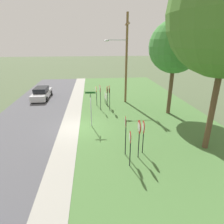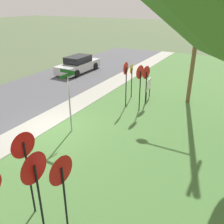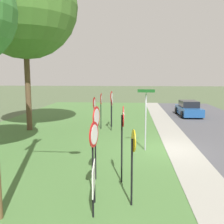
{
  "view_description": "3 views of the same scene",
  "coord_description": "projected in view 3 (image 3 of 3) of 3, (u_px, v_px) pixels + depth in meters",
  "views": [
    {
      "loc": [
        14.23,
        1.12,
        6.71
      ],
      "look_at": [
        1.04,
        2.58,
        1.71
      ],
      "focal_mm": 30.21,
      "sensor_mm": 36.0,
      "label": 1
    },
    {
      "loc": [
        7.87,
        7.6,
        5.65
      ],
      "look_at": [
        0.18,
        3.43,
        1.71
      ],
      "focal_mm": 39.3,
      "sensor_mm": 36.0,
      "label": 2
    },
    {
      "loc": [
        -12.51,
        1.62,
        3.64
      ],
      "look_at": [
        0.24,
        2.67,
        1.83
      ],
      "focal_mm": 41.28,
      "sensor_mm": 36.0,
      "label": 3
    }
  ],
  "objects": [
    {
      "name": "ground_plane",
      "position": [
        165.0,
        150.0,
        12.72
      ],
      "size": [
        160.0,
        160.0,
        0.0
      ],
      "primitive_type": "plane",
      "color": "#4C5B3D"
    },
    {
      "name": "sidewalk_strip",
      "position": [
        182.0,
        150.0,
        12.65
      ],
      "size": [
        44.0,
        1.6,
        0.06
      ],
      "primitive_type": "cube",
      "color": "#99968C",
      "rests_on": "ground_plane"
    },
    {
      "name": "grass_median",
      "position": [
        47.0,
        147.0,
        13.21
      ],
      "size": [
        44.0,
        12.0,
        0.04
      ],
      "primitive_type": "cube",
      "color": "#477038",
      "rests_on": "ground_plane"
    },
    {
      "name": "stop_sign_near_left",
      "position": [
        94.0,
        143.0,
        7.57
      ],
      "size": [
        0.75,
        0.16,
        2.27
      ],
      "rotation": [
        0.0,
        0.0,
        -0.18
      ],
      "color": "black",
      "rests_on": "grass_median"
    },
    {
      "name": "stop_sign_near_right",
      "position": [
        123.0,
        128.0,
        8.51
      ],
      "size": [
        0.69,
        0.11,
        2.61
      ],
      "rotation": [
        0.0,
        0.0,
        0.07
      ],
      "color": "black",
      "rests_on": "grass_median"
    },
    {
      "name": "stop_sign_far_left",
      "position": [
        133.0,
        152.0,
        7.0
      ],
      "size": [
        0.61,
        0.13,
        2.16
      ],
      "rotation": [
        0.0,
        0.0,
        0.17
      ],
      "color": "black",
      "rests_on": "grass_median"
    },
    {
      "name": "stop_sign_far_center",
      "position": [
        96.0,
        127.0,
        8.75
      ],
      "size": [
        0.72,
        0.14,
        2.58
      ],
      "rotation": [
        0.0,
        0.0,
        -0.16
      ],
      "color": "black",
      "rests_on": "grass_median"
    },
    {
      "name": "yield_sign_near_left",
      "position": [
        101.0,
        102.0,
        17.33
      ],
      "size": [
        0.82,
        0.1,
        2.47
      ],
      "rotation": [
        0.0,
        0.0,
        -0.02
      ],
      "color": "black",
      "rests_on": "grass_median"
    },
    {
      "name": "yield_sign_near_right",
      "position": [
        95.0,
        106.0,
        16.92
      ],
      "size": [
        0.8,
        0.12,
        2.21
      ],
      "rotation": [
        0.0,
        0.0,
        -0.1
      ],
      "color": "black",
      "rests_on": "grass_median"
    },
    {
      "name": "yield_sign_far_left",
      "position": [
        112.0,
        101.0,
        16.87
      ],
      "size": [
        0.72,
        0.13,
        2.62
      ],
      "rotation": [
        0.0,
        0.0,
        -0.13
      ],
      "color": "black",
      "rests_on": "grass_median"
    },
    {
      "name": "yield_sign_far_right",
      "position": [
        112.0,
        104.0,
        18.07
      ],
      "size": [
        0.7,
        0.11,
        2.2
      ],
      "rotation": [
        0.0,
        0.0,
        -0.07
      ],
      "color": "black",
      "rests_on": "grass_median"
    },
    {
      "name": "street_name_post",
      "position": [
        146.0,
        114.0,
        12.31
      ],
      "size": [
        0.96,
        0.82,
        2.96
      ],
      "rotation": [
        0.0,
        0.0,
        -0.08
      ],
      "color": "#9EA0A8",
      "rests_on": "grass_median"
    },
    {
      "name": "notice_board",
      "position": [
        94.0,
        180.0,
        6.87
      ],
      "size": [
        1.1,
        0.14,
        1.25
      ],
      "rotation": [
        0.0,
        0.0,
        0.1
      ],
      "color": "black",
      "rests_on": "grass_median"
    },
    {
      "name": "oak_tree_right",
      "position": [
        24.0,
        5.0,
        16.21
      ],
      "size": [
        6.74,
        6.74,
        11.39
      ],
      "color": "brown",
      "rests_on": "grass_median"
    },
    {
      "name": "parked_sedan_distant",
      "position": [
        189.0,
        109.0,
        23.46
      ],
      "size": [
        4.3,
        1.99,
        1.39
      ],
      "rotation": [
        0.0,
        0.0,
        0.03
      ],
      "color": "#1E4C8C",
      "rests_on": "road_asphalt"
    }
  ]
}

